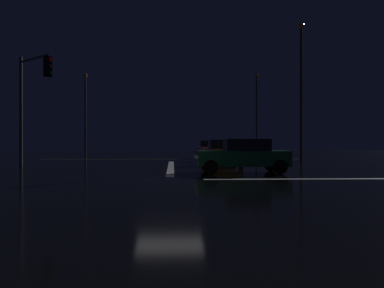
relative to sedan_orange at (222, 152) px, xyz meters
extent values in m
cube|color=black|center=(-3.19, -10.17, -0.85)|extent=(120.00, 120.00, 0.10)
cube|color=white|center=(-3.19, -2.01, -0.80)|extent=(0.35, 13.97, 0.01)
cube|color=yellow|center=(-3.19, 9.59, -0.80)|extent=(22.00, 0.15, 0.01)
cube|color=white|center=(5.07, -10.17, -0.80)|extent=(13.97, 0.40, 0.01)
cube|color=#C66014|center=(0.00, -0.04, -0.13)|extent=(1.80, 4.20, 0.70)
cube|color=black|center=(0.00, 0.16, 0.49)|extent=(1.60, 2.00, 0.55)
cylinder|color=black|center=(0.90, -1.59, -0.48)|extent=(0.22, 0.64, 0.64)
cylinder|color=black|center=(-0.90, -1.59, -0.48)|extent=(0.22, 0.64, 0.64)
cylinder|color=black|center=(0.90, 1.51, -0.48)|extent=(0.22, 0.64, 0.64)
cylinder|color=black|center=(-0.90, 1.51, -0.48)|extent=(0.22, 0.64, 0.64)
sphere|color=#F9EFC6|center=(0.65, -2.16, -0.08)|extent=(0.22, 0.22, 0.22)
sphere|color=#F9EFC6|center=(-0.65, -2.16, -0.08)|extent=(0.22, 0.22, 0.22)
cube|color=maroon|center=(0.54, 6.19, -0.13)|extent=(1.80, 4.20, 0.70)
cube|color=black|center=(0.54, 6.39, 0.49)|extent=(1.60, 2.00, 0.55)
cylinder|color=black|center=(1.44, 4.64, -0.48)|extent=(0.22, 0.64, 0.64)
cylinder|color=black|center=(-0.36, 4.64, -0.48)|extent=(0.22, 0.64, 0.64)
cylinder|color=black|center=(1.44, 7.74, -0.48)|extent=(0.22, 0.64, 0.64)
cylinder|color=black|center=(-0.36, 7.74, -0.48)|extent=(0.22, 0.64, 0.64)
sphere|color=#F9EFC6|center=(1.19, 4.07, -0.08)|extent=(0.22, 0.22, 0.22)
sphere|color=#F9EFC6|center=(-0.11, 4.07, -0.08)|extent=(0.22, 0.22, 0.22)
cube|color=silver|center=(0.21, 12.24, -0.13)|extent=(1.80, 4.20, 0.70)
cube|color=black|center=(0.21, 12.44, 0.49)|extent=(1.60, 2.00, 0.55)
cylinder|color=black|center=(1.11, 10.69, -0.48)|extent=(0.22, 0.64, 0.64)
cylinder|color=black|center=(-0.69, 10.69, -0.48)|extent=(0.22, 0.64, 0.64)
cylinder|color=black|center=(1.11, 13.79, -0.48)|extent=(0.22, 0.64, 0.64)
cylinder|color=black|center=(-0.69, 13.79, -0.48)|extent=(0.22, 0.64, 0.64)
sphere|color=#F9EFC6|center=(0.86, 10.12, -0.08)|extent=(0.22, 0.22, 0.22)
sphere|color=#F9EFC6|center=(-0.44, 10.12, -0.08)|extent=(0.22, 0.22, 0.22)
cube|color=#14512D|center=(0.15, -6.68, -0.13)|extent=(4.20, 1.80, 0.70)
cube|color=black|center=(0.35, -6.68, 0.49)|extent=(2.00, 1.60, 0.55)
cylinder|color=black|center=(-1.40, -7.58, -0.48)|extent=(0.64, 0.22, 0.64)
cylinder|color=black|center=(-1.40, -5.78, -0.48)|extent=(0.64, 0.22, 0.64)
cylinder|color=black|center=(1.70, -7.58, -0.48)|extent=(0.64, 0.22, 0.64)
cylinder|color=black|center=(1.70, -5.78, -0.48)|extent=(0.64, 0.22, 0.64)
sphere|color=#F9EFC6|center=(-1.97, -7.33, -0.08)|extent=(0.22, 0.22, 0.22)
sphere|color=#F9EFC6|center=(-1.97, -6.03, -0.08)|extent=(0.22, 0.22, 0.22)
cylinder|color=#4C4C51|center=(-11.75, -1.61, 2.35)|extent=(0.18, 0.18, 6.30)
cylinder|color=#4C4C51|center=(-10.68, -2.68, 5.19)|extent=(2.23, 2.23, 0.12)
cube|color=black|center=(-9.61, -3.75, 4.57)|extent=(0.46, 0.46, 1.05)
sphere|color=red|center=(-9.50, -3.87, 4.91)|extent=(0.22, 0.22, 0.22)
sphere|color=black|center=(-9.50, -3.87, 4.57)|extent=(0.22, 0.22, 0.22)
sphere|color=black|center=(-9.50, -3.87, 4.22)|extent=(0.22, 0.22, 0.22)
cylinder|color=#424247|center=(6.07, 3.59, 3.98)|extent=(0.20, 0.20, 9.55)
sphere|color=#F9AD47|center=(6.07, 3.59, 8.93)|extent=(0.44, 0.44, 0.44)
cylinder|color=#424247|center=(6.07, 19.59, 3.45)|extent=(0.20, 0.20, 8.50)
sphere|color=#F9AD47|center=(6.07, 19.59, 7.88)|extent=(0.44, 0.44, 0.44)
cylinder|color=#424247|center=(-12.45, 19.59, 3.40)|extent=(0.20, 0.20, 8.41)
sphere|color=#F9AD47|center=(-12.45, 19.59, 7.79)|extent=(0.44, 0.44, 0.44)
camera|label=1|loc=(-3.07, -26.14, 0.60)|focal=39.54mm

